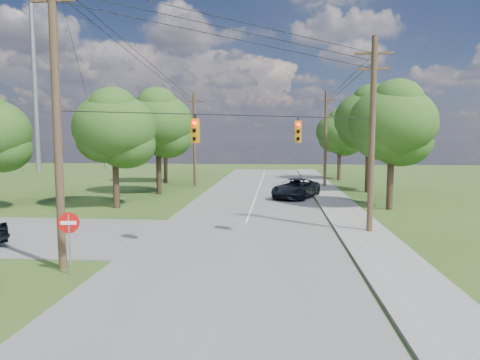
# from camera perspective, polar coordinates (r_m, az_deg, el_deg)

# --- Properties ---
(ground) EXTENTS (140.00, 140.00, 0.00)m
(ground) POSITION_cam_1_polar(r_m,az_deg,el_deg) (16.76, -8.74, -12.38)
(ground) COLOR #34511B
(ground) RESTS_ON ground
(main_road) EXTENTS (10.00, 100.00, 0.03)m
(main_road) POSITION_cam_1_polar(r_m,az_deg,el_deg) (21.19, -0.18, -8.44)
(main_road) COLOR gray
(main_road) RESTS_ON ground
(sidewalk_east) EXTENTS (2.60, 100.00, 0.12)m
(sidewalk_east) POSITION_cam_1_polar(r_m,az_deg,el_deg) (21.66, 17.97, -8.29)
(sidewalk_east) COLOR gray
(sidewalk_east) RESTS_ON ground
(pole_sw) EXTENTS (2.00, 0.32, 12.00)m
(pole_sw) POSITION_cam_1_polar(r_m,az_deg,el_deg) (18.01, -23.27, 8.57)
(pole_sw) COLOR brown
(pole_sw) RESTS_ON ground
(pole_ne) EXTENTS (2.00, 0.32, 10.50)m
(pole_ne) POSITION_cam_1_polar(r_m,az_deg,el_deg) (24.02, 17.21, 6.09)
(pole_ne) COLOR brown
(pole_ne) RESTS_ON ground
(pole_north_e) EXTENTS (2.00, 0.32, 10.00)m
(pole_north_e) POSITION_cam_1_polar(r_m,az_deg,el_deg) (45.76, 11.34, 5.44)
(pole_north_e) COLOR brown
(pole_north_e) RESTS_ON ground
(pole_north_w) EXTENTS (2.00, 0.32, 10.00)m
(pole_north_w) POSITION_cam_1_polar(r_m,az_deg,el_deg) (46.33, -6.09, 5.52)
(pole_north_w) COLOR brown
(pole_north_w) RESTS_ON ground
(power_lines) EXTENTS (13.93, 29.62, 4.93)m
(power_lines) POSITION_cam_1_polar(r_m,az_deg,el_deg) (27.42, -0.00, 13.97)
(power_lines) COLOR black
(power_lines) RESTS_ON ground
(traffic_signals) EXTENTS (4.91, 3.27, 1.05)m
(traffic_signals) POSITION_cam_1_polar(r_m,az_deg,el_deg) (19.95, 1.27, 6.58)
(traffic_signals) COLOR orange
(traffic_signals) RESTS_ON ground
(radio_mast) EXTENTS (0.70, 0.70, 45.00)m
(radio_mast) POSITION_cam_1_polar(r_m,az_deg,el_deg) (73.25, -26.01, 18.73)
(radio_mast) COLOR gray
(radio_mast) RESTS_ON ground
(tree_w_near) EXTENTS (6.00, 6.00, 8.40)m
(tree_w_near) POSITION_cam_1_polar(r_m,az_deg,el_deg) (32.71, -16.40, 6.71)
(tree_w_near) COLOR #483324
(tree_w_near) RESTS_ON ground
(tree_w_mid) EXTENTS (6.40, 6.40, 9.22)m
(tree_w_mid) POSITION_cam_1_polar(r_m,az_deg,el_deg) (40.00, -10.88, 7.53)
(tree_w_mid) COLOR #483324
(tree_w_mid) RESTS_ON ground
(tree_w_far) EXTENTS (6.00, 6.00, 8.73)m
(tree_w_far) POSITION_cam_1_polar(r_m,az_deg,el_deg) (50.16, -9.96, 6.75)
(tree_w_far) COLOR #483324
(tree_w_far) RESTS_ON ground
(tree_e_near) EXTENTS (6.20, 6.20, 8.81)m
(tree_e_near) POSITION_cam_1_polar(r_m,az_deg,el_deg) (32.54, 19.62, 7.20)
(tree_e_near) COLOR #483324
(tree_e_near) RESTS_ON ground
(tree_e_mid) EXTENTS (6.60, 6.60, 9.64)m
(tree_e_mid) POSITION_cam_1_polar(r_m,az_deg,el_deg) (42.41, 16.87, 7.71)
(tree_e_mid) COLOR #483324
(tree_e_mid) RESTS_ON ground
(tree_e_far) EXTENTS (5.80, 5.80, 8.32)m
(tree_e_far) POSITION_cam_1_polar(r_m,az_deg,el_deg) (54.03, 13.17, 6.25)
(tree_e_far) COLOR #483324
(tree_e_far) RESTS_ON ground
(car_main_north) EXTENTS (4.85, 6.53, 1.65)m
(car_main_north) POSITION_cam_1_polar(r_m,az_deg,el_deg) (37.16, 7.47, -1.11)
(car_main_north) COLOR black
(car_main_north) RESTS_ON main_road
(do_not_enter_sign) EXTENTS (0.79, 0.18, 2.40)m
(do_not_enter_sign) POSITION_cam_1_polar(r_m,az_deg,el_deg) (17.33, -21.85, -6.14)
(do_not_enter_sign) COLOR gray
(do_not_enter_sign) RESTS_ON ground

